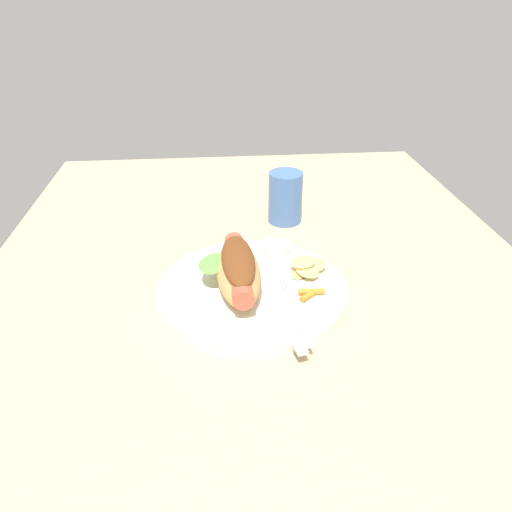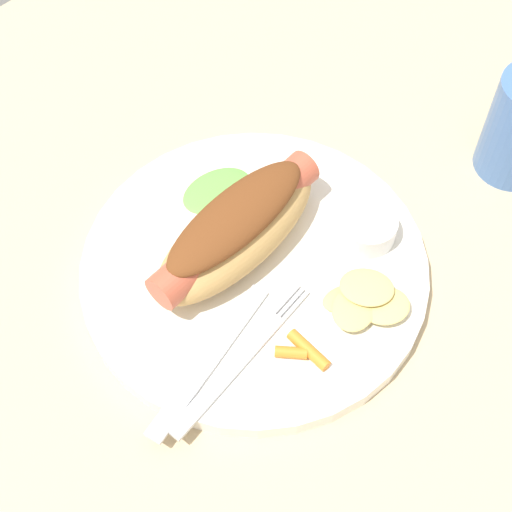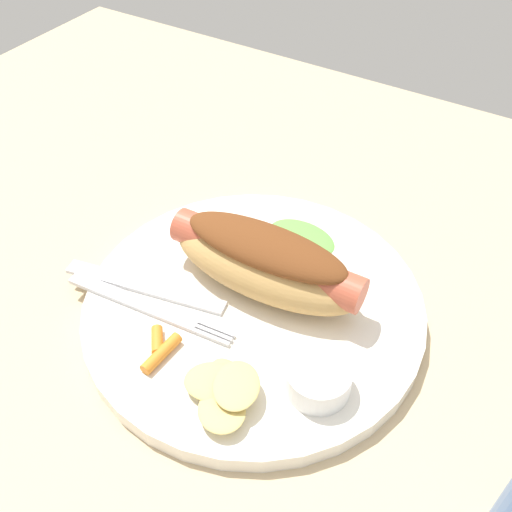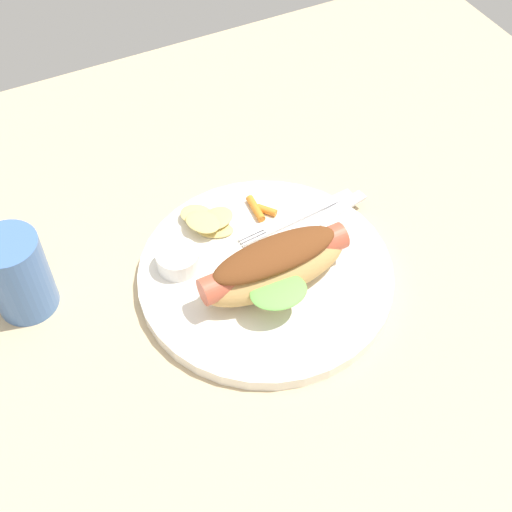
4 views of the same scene
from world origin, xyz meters
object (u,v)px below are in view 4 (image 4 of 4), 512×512
hot_dog (275,265)px  knife (317,222)px  carrot_garnish (260,209)px  drinking_cup (18,274)px  plate (266,274)px  sauce_ramekin (178,260)px  fork (300,216)px  chips_pile (206,221)px

hot_dog → knife: hot_dog is taller
carrot_garnish → drinking_cup: 28.00cm
plate → drinking_cup: 26.27cm
hot_dog → knife: size_ratio=1.17×
sauce_ramekin → drinking_cup: (-16.13, 3.74, 2.23)cm
fork → carrot_garnish: (-3.83, 2.88, 0.26)cm
chips_pile → carrot_garnish: bearing=-5.7°
fork → carrot_garnish: 4.80cm
drinking_cup → plate: bearing=-19.2°
hot_dog → knife: bearing=-148.5°
plate → hot_dog: hot_dog is taller
hot_dog → sauce_ramekin: bearing=-40.5°
knife → carrot_garnish: bearing=-52.7°
plate → carrot_garnish: (3.35, 8.17, 1.26)cm
fork → chips_pile: bearing=-24.0°
knife → drinking_cup: (-33.10, 4.93, 3.16)cm
sauce_ramekin → drinking_cup: drinking_cup is taller
hot_dog → carrot_garnish: bearing=-109.7°
drinking_cup → fork: bearing=-5.9°
sauce_ramekin → knife: bearing=-4.0°
sauce_ramekin → drinking_cup: bearing=167.0°
chips_pile → drinking_cup: (-21.27, -0.29, 2.44)cm
hot_dog → drinking_cup: drinking_cup is taller
plate → sauce_ramekin: size_ratio=5.96×
chips_pile → fork: bearing=-18.8°
hot_dog → sauce_ramekin: 10.95cm
plate → knife: size_ratio=1.95×
hot_dog → drinking_cup: size_ratio=1.72×
plate → knife: bearing=22.8°
knife → carrot_garnish: (-5.25, 4.56, 0.28)cm
knife → chips_pile: size_ratio=1.99×
sauce_ramekin → carrot_garnish: (11.72, 3.37, -0.65)cm
sauce_ramekin → fork: 15.58cm
fork → knife: (1.42, -1.68, -0.02)cm
knife → chips_pile: (-11.83, 5.22, 0.72)cm
plate → sauce_ramekin: (-8.37, 4.80, 1.90)cm
hot_dog → chips_pile: size_ratio=2.32×
knife → carrot_garnish: size_ratio=3.66×
sauce_ramekin → fork: sauce_ramekin is taller
drinking_cup → hot_dog: bearing=-23.2°
knife → sauce_ramekin: bearing=-15.7°
plate → carrot_garnish: 8.92cm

